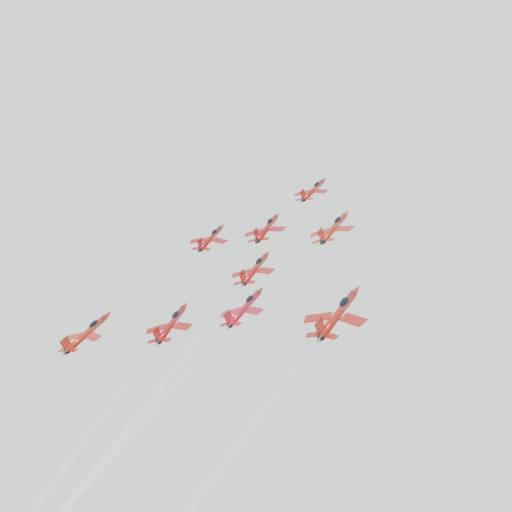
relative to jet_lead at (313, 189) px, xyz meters
The scene contains 5 objects.
jet_lead is the anchor object (origin of this frame).
jet_row2_left 25.31m from the jet_lead, 140.28° to the right, with size 9.07×11.03×8.80m.
jet_row2_center 17.41m from the jet_lead, 106.39° to the right, with size 9.74×11.84×9.45m.
jet_row2_right 24.07m from the jet_lead, 52.28° to the right, with size 9.53×11.58×9.24m.
jet_center 77.68m from the jet_lead, 88.52° to the right, with size 9.00×77.65×61.87m.
Camera 1 is at (63.22, -97.97, 144.21)m, focal length 45.00 mm.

